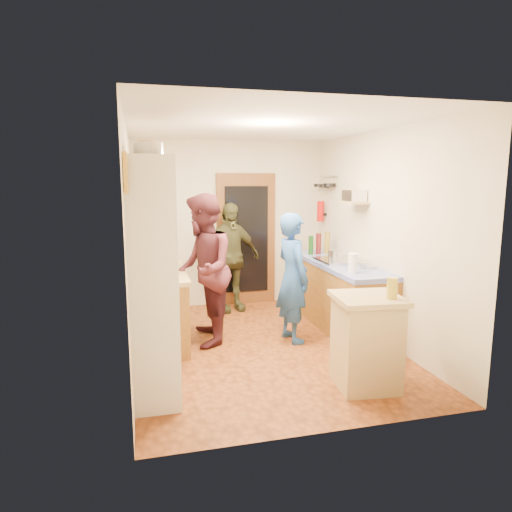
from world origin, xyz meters
name	(u,v)px	position (x,y,z in m)	size (l,w,h in m)	color
floor	(263,346)	(0.00, 0.00, -0.01)	(3.00, 4.00, 0.02)	brown
ceiling	(263,125)	(0.00, 0.00, 2.61)	(3.00, 4.00, 0.02)	silver
wall_back	(230,224)	(0.00, 2.01, 1.30)	(3.00, 0.02, 2.60)	beige
wall_front	(333,274)	(0.00, -2.01, 1.30)	(3.00, 0.02, 2.60)	beige
wall_left	(130,244)	(-1.51, 0.00, 1.30)	(0.02, 4.00, 2.60)	beige
wall_right	(379,236)	(1.51, 0.00, 1.30)	(0.02, 4.00, 2.60)	beige
door_frame	(246,239)	(0.25, 1.97, 1.05)	(0.95, 0.06, 2.10)	brown
door_glass	(247,240)	(0.25, 1.94, 1.05)	(0.70, 0.02, 1.70)	black
hutch_body	(152,276)	(-1.30, -0.80, 1.10)	(0.40, 1.20, 2.20)	silver
hutch_top_shelf	(148,160)	(-1.30, -0.80, 2.18)	(0.40, 1.14, 0.04)	silver
plate_stack	(148,149)	(-1.30, -1.15, 2.25)	(0.25, 0.25, 0.10)	white
orange_pot_a	(148,149)	(-1.30, -0.79, 2.27)	(0.18, 0.18, 0.14)	orange
orange_pot_b	(147,152)	(-1.30, -0.42, 2.27)	(0.16, 0.16, 0.15)	orange
left_counter_base	(160,309)	(-1.20, 0.45, 0.42)	(0.60, 1.40, 0.85)	olive
left_counter_top	(159,273)	(-1.20, 0.45, 0.88)	(0.64, 1.44, 0.05)	tan
toaster	(164,270)	(-1.15, 0.08, 0.98)	(0.22, 0.15, 0.17)	white
kettle	(154,266)	(-1.25, 0.32, 0.99)	(0.15, 0.15, 0.17)	white
orange_bowl	(164,264)	(-1.12, 0.65, 0.94)	(0.20, 0.20, 0.09)	orange
chopping_board	(158,262)	(-1.18, 1.04, 0.91)	(0.30, 0.22, 0.03)	tan
right_counter_base	(338,296)	(1.20, 0.50, 0.42)	(0.60, 2.20, 0.84)	olive
right_counter_top	(339,264)	(1.20, 0.50, 0.87)	(0.62, 2.22, 0.06)	#051CBC
hob	(339,261)	(1.20, 0.48, 0.92)	(0.55, 0.58, 0.04)	silver
pot_on_hob	(335,254)	(1.15, 0.53, 1.00)	(0.18, 0.18, 0.12)	silver
bottle_a	(311,245)	(1.05, 1.16, 1.04)	(0.07, 0.07, 0.28)	#143F14
bottle_b	(318,244)	(1.18, 1.19, 1.06)	(0.08, 0.08, 0.31)	#591419
bottle_c	(327,243)	(1.31, 1.16, 1.06)	(0.08, 0.08, 0.33)	olive
paper_towel	(353,263)	(1.05, -0.22, 1.02)	(0.11, 0.11, 0.23)	white
mixing_bowl	(363,265)	(1.30, -0.01, 0.94)	(0.23, 0.23, 0.09)	silver
island_base	(366,344)	(0.68, -1.31, 0.43)	(0.55, 0.55, 0.86)	tan
island_top	(368,298)	(0.68, -1.31, 0.89)	(0.62, 0.62, 0.05)	tan
cutting_board	(361,296)	(0.64, -1.26, 0.90)	(0.35, 0.28, 0.02)	white
oil_jar	(392,288)	(0.85, -1.45, 1.01)	(0.10, 0.10, 0.20)	#AD9E2D
pan_rail	(329,176)	(1.46, 1.52, 2.05)	(0.02, 0.02, 0.65)	silver
pan_hang_a	(329,185)	(1.40, 1.35, 1.92)	(0.18, 0.18, 0.05)	black
pan_hang_b	(324,186)	(1.40, 1.55, 1.90)	(0.16, 0.16, 0.05)	black
pan_hang_c	(319,185)	(1.40, 1.75, 1.91)	(0.17, 0.17, 0.05)	black
wall_shelf	(354,203)	(1.37, 0.45, 1.70)	(0.26, 0.42, 0.03)	tan
radio	(354,196)	(1.37, 0.45, 1.79)	(0.22, 0.30, 0.15)	silver
ext_bracket	(324,214)	(1.47, 1.70, 1.45)	(0.06, 0.10, 0.04)	black
fire_extinguisher	(320,211)	(1.41, 1.70, 1.50)	(0.11, 0.11, 0.32)	red
picture_frame	(126,173)	(-1.48, -1.55, 2.05)	(0.03, 0.25, 0.30)	gold
person_hob	(296,278)	(0.44, 0.09, 0.80)	(0.59, 0.38, 1.61)	#234D9F
person_left	(206,269)	(-0.64, 0.31, 0.92)	(0.90, 0.70, 1.84)	#461C25
person_back	(230,257)	(-0.08, 1.60, 0.83)	(0.97, 0.41, 1.66)	#3C3C22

